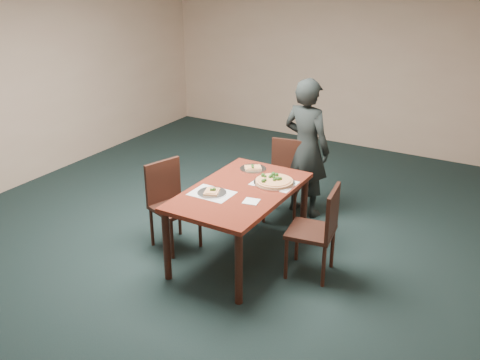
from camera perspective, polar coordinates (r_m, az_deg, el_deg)
The scene contains 13 objects.
ground at distance 5.72m, azimuth -4.48°, elevation -7.12°, with size 8.00×8.00×0.00m, color black.
room_shell at distance 5.08m, azimuth -5.08°, elevation 10.12°, with size 8.00×8.00×8.00m.
dining_table at distance 5.23m, azimuth -0.00°, elevation -1.94°, with size 0.90×1.50×0.75m.
chair_far at distance 6.17m, azimuth 4.95°, elevation 0.54°, with size 0.49×0.49×0.91m.
chair_left at distance 5.59m, azimuth -7.47°, elevation -2.06°, with size 0.53×0.53×0.91m.
chair_right at distance 5.05m, azimuth 8.47°, elevation -4.96°, with size 0.48×0.48×0.91m.
diner at distance 6.17m, azimuth 7.08°, elevation 3.40°, with size 0.59×0.39×1.62m, color black.
placemat_main at distance 5.34m, azimuth 3.67°, elevation -0.34°, with size 0.42×0.32×0.00m, color white.
placemat_near at distance 5.11m, azimuth -3.02°, elevation -1.44°, with size 0.40×0.30×0.00m, color white.
pizza_pan at distance 5.34m, azimuth 3.64°, elevation -0.10°, with size 0.41×0.41×0.07m.
slice_plate_near at distance 5.11m, azimuth -3.01°, elevation -1.30°, with size 0.28×0.28×0.06m.
slice_plate_far at distance 5.68m, azimuth 1.40°, elevation 1.27°, with size 0.28×0.28×0.06m.
napkin at distance 4.94m, azimuth 1.21°, elevation -2.30°, with size 0.14×0.14×0.01m, color white.
Camera 1 is at (2.87, -4.04, 2.86)m, focal length 40.00 mm.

